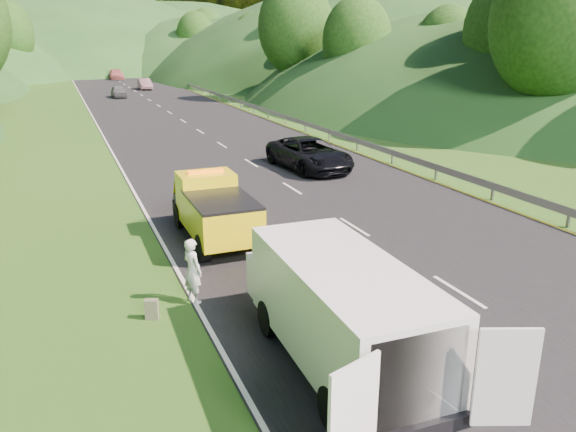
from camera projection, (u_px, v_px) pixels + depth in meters
name	position (u px, v px, depth m)	size (l,w,h in m)	color
ground	(329.00, 281.00, 16.15)	(320.00, 320.00, 0.00)	#38661E
road_surface	(170.00, 113.00, 52.54)	(14.00, 200.00, 0.02)	black
guardrail	(211.00, 97.00, 66.20)	(0.06, 140.00, 1.52)	gray
tree_line_right	(287.00, 89.00, 77.38)	(14.00, 140.00, 14.00)	#305D1B
hills_backdrop	(111.00, 67.00, 137.41)	(201.00, 288.60, 44.00)	#2D5B23
tow_truck	(214.00, 209.00, 19.19)	(2.04, 5.31, 2.27)	black
white_van	(339.00, 307.00, 11.64)	(3.72, 6.85, 2.41)	black
woman	(194.00, 302.00, 14.89)	(0.64, 0.47, 1.76)	silver
child	(303.00, 309.00, 14.50)	(0.52, 0.41, 1.07)	tan
worker	(406.00, 430.00, 10.02)	(1.02, 0.58, 1.57)	black
suitcase	(152.00, 309.00, 13.91)	(0.33, 0.18, 0.53)	#585742
spare_tire	(404.00, 405.00, 10.70)	(0.59, 0.59, 0.20)	black
passing_suv	(309.00, 169.00, 29.91)	(2.72, 5.90, 1.64)	black
dist_car_a	(119.00, 98.00, 65.82)	(1.60, 3.97, 1.35)	#4C4C51
dist_car_b	(145.00, 90.00, 76.14)	(1.52, 4.35, 1.43)	brown
dist_car_c	(117.00, 79.00, 94.84)	(2.24, 5.51, 1.60)	#A95754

